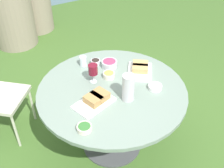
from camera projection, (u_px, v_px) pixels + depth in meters
The scene contains 12 objects.
ground_plane at pixel (112, 144), 2.87m from camera, with size 40.00×40.00×0.00m, color #446B2B.
dining_table at pixel (112, 99), 2.50m from camera, with size 1.30×1.30×0.72m.
water_pitcher at pixel (128, 88), 2.25m from camera, with size 0.11×0.10×0.24m.
wine_glass at pixel (93, 70), 2.43m from camera, with size 0.08×0.08×0.18m.
platter_bread_main at pixel (95, 100), 2.27m from camera, with size 0.37×0.29×0.08m.
platter_charcuterie at pixel (140, 69), 2.62m from camera, with size 0.35×0.36×0.07m.
bowl_fries at pixel (109, 75), 2.55m from camera, with size 0.11×0.11×0.05m.
bowl_salad at pixel (84, 128), 2.05m from camera, with size 0.11×0.11×0.04m.
bowl_olives at pixel (96, 62), 2.72m from camera, with size 0.09×0.09×0.04m.
bowl_dip_red at pixel (109, 64), 2.67m from camera, with size 0.15×0.15×0.06m.
bowl_dip_cream at pixel (155, 87), 2.42m from camera, with size 0.12×0.12×0.04m.
cup_water_near at pixel (83, 61), 2.68m from camera, with size 0.07×0.07×0.10m.
Camera 1 is at (-0.93, -1.63, 2.26)m, focal length 45.00 mm.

